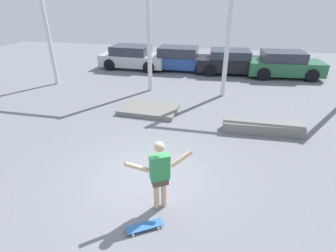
{
  "coord_description": "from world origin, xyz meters",
  "views": [
    {
      "loc": [
        1.69,
        -5.15,
        4.22
      ],
      "look_at": [
        0.24,
        1.54,
        0.74
      ],
      "focal_mm": 28.0,
      "sensor_mm": 36.0,
      "label": 1
    }
  ],
  "objects_px": {
    "parked_car_black": "(231,62)",
    "skateboard": "(144,226)",
    "grind_box": "(262,128)",
    "manual_pad": "(149,109)",
    "skateboarder": "(160,173)",
    "parked_car_silver": "(133,57)",
    "parked_car_green": "(284,65)",
    "parked_car_blue": "(180,59)"
  },
  "relations": [
    {
      "from": "parked_car_black",
      "to": "skateboard",
      "type": "bearing_deg",
      "value": -101.88
    },
    {
      "from": "grind_box",
      "to": "manual_pad",
      "type": "relative_size",
      "value": 1.16
    },
    {
      "from": "skateboarder",
      "to": "grind_box",
      "type": "height_order",
      "value": "skateboarder"
    },
    {
      "from": "skateboarder",
      "to": "parked_car_silver",
      "type": "bearing_deg",
      "value": 81.44
    },
    {
      "from": "skateboarder",
      "to": "parked_car_silver",
      "type": "height_order",
      "value": "skateboarder"
    },
    {
      "from": "parked_car_black",
      "to": "parked_car_green",
      "type": "height_order",
      "value": "parked_car_green"
    },
    {
      "from": "skateboarder",
      "to": "parked_car_blue",
      "type": "distance_m",
      "value": 11.65
    },
    {
      "from": "skateboard",
      "to": "parked_car_black",
      "type": "height_order",
      "value": "parked_car_black"
    },
    {
      "from": "parked_car_blue",
      "to": "parked_car_silver",
      "type": "bearing_deg",
      "value": -176.2
    },
    {
      "from": "skateboard",
      "to": "manual_pad",
      "type": "height_order",
      "value": "manual_pad"
    },
    {
      "from": "skateboard",
      "to": "parked_car_silver",
      "type": "bearing_deg",
      "value": 78.17
    },
    {
      "from": "skateboard",
      "to": "manual_pad",
      "type": "distance_m",
      "value": 5.85
    },
    {
      "from": "skateboarder",
      "to": "parked_car_green",
      "type": "distance_m",
      "value": 12.08
    },
    {
      "from": "skateboarder",
      "to": "grind_box",
      "type": "relative_size",
      "value": 0.63
    },
    {
      "from": "grind_box",
      "to": "skateboard",
      "type": "bearing_deg",
      "value": -119.73
    },
    {
      "from": "skateboard",
      "to": "parked_car_silver",
      "type": "relative_size",
      "value": 0.18
    },
    {
      "from": "parked_car_blue",
      "to": "parked_car_green",
      "type": "xyz_separation_m",
      "value": [
        5.89,
        -0.26,
        0.02
      ]
    },
    {
      "from": "skateboard",
      "to": "parked_car_green",
      "type": "height_order",
      "value": "parked_car_green"
    },
    {
      "from": "grind_box",
      "to": "manual_pad",
      "type": "xyz_separation_m",
      "value": [
        -4.24,
        0.9,
        -0.09
      ]
    },
    {
      "from": "manual_pad",
      "to": "parked_car_black",
      "type": "bearing_deg",
      "value": 64.12
    },
    {
      "from": "skateboard",
      "to": "manual_pad",
      "type": "relative_size",
      "value": 0.33
    },
    {
      "from": "parked_car_green",
      "to": "parked_car_silver",
      "type": "bearing_deg",
      "value": 174.07
    },
    {
      "from": "parked_car_black",
      "to": "parked_car_green",
      "type": "bearing_deg",
      "value": -8.19
    },
    {
      "from": "skateboarder",
      "to": "grind_box",
      "type": "distance_m",
      "value": 4.86
    },
    {
      "from": "manual_pad",
      "to": "parked_car_silver",
      "type": "distance_m",
      "value": 7.0
    },
    {
      "from": "grind_box",
      "to": "parked_car_blue",
      "type": "relative_size",
      "value": 0.63
    },
    {
      "from": "skateboarder",
      "to": "parked_car_blue",
      "type": "height_order",
      "value": "skateboarder"
    },
    {
      "from": "skateboard",
      "to": "parked_car_silver",
      "type": "distance_m",
      "value": 12.8
    },
    {
      "from": "parked_car_silver",
      "to": "parked_car_black",
      "type": "xyz_separation_m",
      "value": [
        5.98,
        0.13,
        -0.01
      ]
    },
    {
      "from": "parked_car_black",
      "to": "parked_car_silver",
      "type": "bearing_deg",
      "value": 177.0
    },
    {
      "from": "grind_box",
      "to": "parked_car_silver",
      "type": "height_order",
      "value": "parked_car_silver"
    },
    {
      "from": "skateboarder",
      "to": "manual_pad",
      "type": "height_order",
      "value": "skateboarder"
    },
    {
      "from": "parked_car_blue",
      "to": "manual_pad",
      "type": "bearing_deg",
      "value": -90.9
    },
    {
      "from": "skateboarder",
      "to": "parked_car_black",
      "type": "relative_size",
      "value": 0.4
    },
    {
      "from": "skateboard",
      "to": "parked_car_silver",
      "type": "height_order",
      "value": "parked_car_silver"
    },
    {
      "from": "skateboarder",
      "to": "parked_car_green",
      "type": "xyz_separation_m",
      "value": [
        4.31,
        11.28,
        -0.23
      ]
    },
    {
      "from": "grind_box",
      "to": "skateboarder",
      "type": "bearing_deg",
      "value": -122.04
    },
    {
      "from": "grind_box",
      "to": "parked_car_green",
      "type": "bearing_deg",
      "value": 76.24
    },
    {
      "from": "manual_pad",
      "to": "parked_car_blue",
      "type": "distance_m",
      "value": 6.59
    },
    {
      "from": "parked_car_silver",
      "to": "grind_box",
      "type": "bearing_deg",
      "value": -43.81
    },
    {
      "from": "skateboarder",
      "to": "manual_pad",
      "type": "distance_m",
      "value": 5.31
    },
    {
      "from": "skateboard",
      "to": "parked_car_blue",
      "type": "height_order",
      "value": "parked_car_blue"
    }
  ]
}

